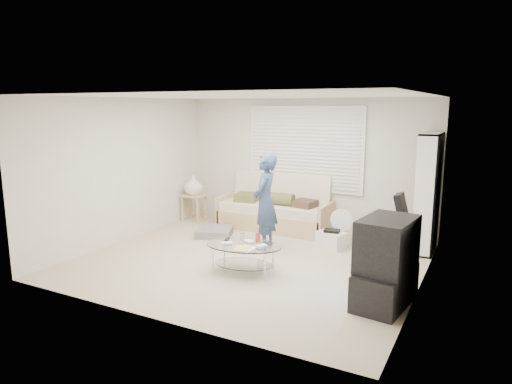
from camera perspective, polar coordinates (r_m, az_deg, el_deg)
The scene contains 13 objects.
ground at distance 7.17m, azimuth -0.77°, elevation -8.50°, with size 5.00×5.00×0.00m, color tan.
room_shell at distance 7.23m, azimuth 1.01°, elevation 4.93°, with size 5.02×4.52×2.51m.
window_blinds at distance 8.80m, azimuth 6.07°, elevation 5.39°, with size 2.32×0.08×1.62m.
futon_sofa at distance 8.88m, azimuth 2.45°, elevation -2.37°, with size 2.18×0.88×1.06m.
grey_floor_pillow at distance 8.48m, azimuth -5.21°, elevation -4.97°, with size 0.63×0.63×0.14m, color slate.
side_table at distance 9.50m, azimuth -7.81°, elevation 0.63°, with size 0.48×0.39×0.96m.
bookshelf at distance 7.88m, azimuth 20.63°, elevation -0.13°, with size 0.31×0.82×1.94m.
guitar_case at distance 7.74m, azimuth 18.00°, elevation -4.23°, with size 0.39×0.36×0.96m.
floor_fan at distance 7.98m, azimuth 10.75°, elevation -3.93°, with size 0.39×0.26×0.63m.
storage_bin at distance 7.82m, azimuth 9.42°, elevation -5.87°, with size 0.53×0.44×0.32m.
tv_unit at distance 5.71m, azimuth 15.94°, elevation -8.53°, with size 0.65×1.04×1.07m.
coffee_table at distance 6.57m, azimuth -1.54°, elevation -7.24°, with size 1.22×0.89×0.53m.
standing_person at distance 7.50m, azimuth 1.15°, elevation -1.25°, with size 0.59×0.38×1.61m, color navy.
Camera 1 is at (3.23, -5.95, 2.36)m, focal length 32.00 mm.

